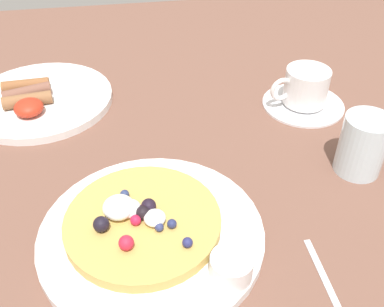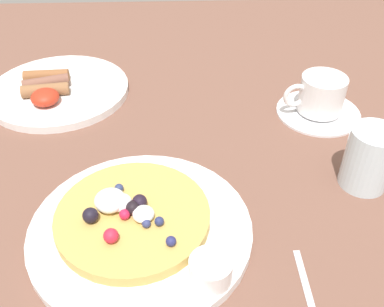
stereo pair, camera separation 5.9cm
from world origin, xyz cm
name	(u,v)px [view 1 (the left image)]	position (x,y,z in cm)	size (l,w,h in cm)	color
ground_plane	(164,194)	(0.00, 0.00, -1.50)	(151.46, 143.16, 3.00)	brown
pancake_plate	(152,234)	(-2.45, -9.16, 0.70)	(27.84, 27.84, 1.40)	white
pancake_with_berries	(141,221)	(-3.59, -8.27, 2.41)	(19.35, 19.35, 3.85)	tan
syrup_ramekin	(231,267)	(5.66, -17.15, 2.92)	(4.81, 4.81, 2.95)	white
breakfast_plate	(41,100)	(-19.17, 25.20, 0.70)	(25.34, 25.34, 1.39)	white
fried_breakfast	(25,96)	(-21.25, 23.86, 2.46)	(10.68, 13.71, 2.85)	brown
coffee_saucer	(303,103)	(26.89, 16.84, 0.41)	(14.33, 14.33, 0.82)	white
coffee_cup	(306,86)	(26.72, 16.81, 4.03)	(10.69, 7.58, 6.19)	white
water_glass	(363,145)	(28.49, -0.91, 4.49)	(6.65, 6.65, 8.98)	silver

